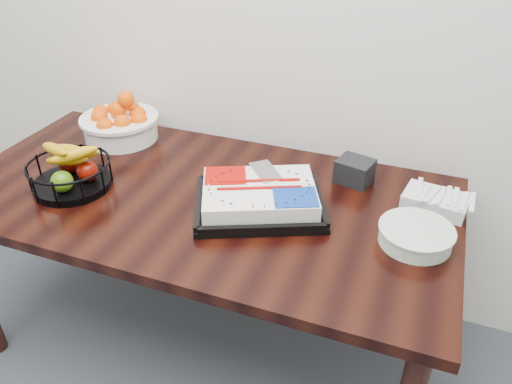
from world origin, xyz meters
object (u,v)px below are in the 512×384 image
(fruit_basket, at_px, (70,172))
(napkin_box, at_px, (355,171))
(tangerine_bowl, at_px, (119,119))
(cake_tray, at_px, (259,197))
(plate_stack, at_px, (416,236))
(table, at_px, (200,213))

(fruit_basket, height_order, napkin_box, fruit_basket)
(tangerine_bowl, bearing_deg, cake_tray, -21.22)
(tangerine_bowl, distance_m, plate_stack, 1.30)
(tangerine_bowl, height_order, napkin_box, tangerine_bowl)
(table, xyz_separation_m, cake_tray, (0.23, -0.01, 0.13))
(table, relative_size, plate_stack, 7.80)
(plate_stack, relative_size, napkin_box, 1.86)
(tangerine_bowl, bearing_deg, napkin_box, -0.12)
(plate_stack, bearing_deg, fruit_basket, -174.98)
(table, xyz_separation_m, napkin_box, (0.50, 0.28, 0.13))
(cake_tray, height_order, tangerine_bowl, tangerine_bowl)
(fruit_basket, xyz_separation_m, napkin_box, (0.95, 0.40, -0.02))
(fruit_basket, bearing_deg, table, 15.72)
(table, height_order, fruit_basket, fruit_basket)
(table, bearing_deg, fruit_basket, -164.28)
(table, distance_m, fruit_basket, 0.49)
(table, bearing_deg, tangerine_bowl, 151.08)
(plate_stack, bearing_deg, table, 178.42)
(fruit_basket, bearing_deg, napkin_box, 23.11)
(fruit_basket, height_order, plate_stack, fruit_basket)
(tangerine_bowl, relative_size, plate_stack, 1.43)
(table, xyz_separation_m, tangerine_bowl, (-0.51, 0.28, 0.18))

